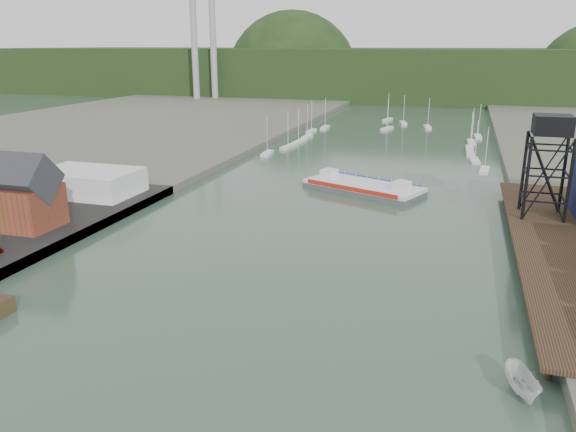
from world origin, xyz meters
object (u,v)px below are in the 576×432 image
Objects in this scene: motorboat at (522,384)px; harbor_building at (17,198)px; lift_tower at (552,131)px; chain_ferry at (363,187)px.

harbor_building is at bearing 148.37° from motorboat.
harbor_building is 2.17× the size of motorboat.
lift_tower is at bearing 67.64° from motorboat.
chain_ferry is at bearing 96.22° from motorboat.
lift_tower reaches higher than motorboat.
motorboat is at bearing -16.73° from harbor_building.
harbor_building reaches higher than chain_ferry.
chain_ferry reaches higher than motorboat.
lift_tower is (77.00, 28.00, 9.56)m from harbor_building.
lift_tower is 51.73m from motorboat.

